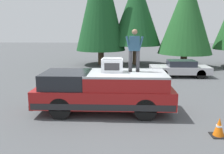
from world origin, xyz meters
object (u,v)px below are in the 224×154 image
(compressor_unit, at_px, (112,65))
(traffic_cone, at_px, (219,128))
(person_on_truck_bed, at_px, (134,49))
(pickup_truck, at_px, (104,91))
(parked_car_silver, at_px, (180,68))

(compressor_unit, relative_size, traffic_cone, 1.35)
(person_on_truck_bed, height_order, traffic_cone, person_on_truck_bed)
(pickup_truck, bearing_deg, traffic_cone, -118.87)
(person_on_truck_bed, height_order, parked_car_silver, person_on_truck_bed)
(traffic_cone, bearing_deg, pickup_truck, 61.13)
(pickup_truck, distance_m, person_on_truck_bed, 2.08)
(compressor_unit, xyz_separation_m, person_on_truck_bed, (0.14, -0.88, 0.62))
(pickup_truck, bearing_deg, person_on_truck_bed, -78.81)
(person_on_truck_bed, xyz_separation_m, parked_car_silver, (7.04, -3.61, -1.97))
(pickup_truck, height_order, person_on_truck_bed, person_on_truck_bed)
(person_on_truck_bed, bearing_deg, compressor_unit, 99.19)
(compressor_unit, distance_m, person_on_truck_bed, 1.09)
(pickup_truck, relative_size, parked_car_silver, 1.35)
(person_on_truck_bed, xyz_separation_m, traffic_cone, (-2.33, -2.60, -2.26))
(person_on_truck_bed, bearing_deg, parked_car_silver, -27.16)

